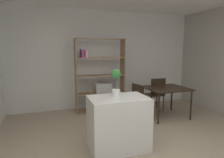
{
  "coord_description": "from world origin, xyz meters",
  "views": [
    {
      "loc": [
        -1.29,
        -2.75,
        1.75
      ],
      "look_at": [
        -0.11,
        0.93,
        1.15
      ],
      "focal_mm": 31.98,
      "sensor_mm": 36.0,
      "label": 1
    }
  ],
  "objects_px": {
    "dining_table": "(166,91)",
    "dining_chair_island_side": "(140,99)",
    "potted_plant_on_island": "(116,80)",
    "dining_chair_far": "(156,92)",
    "open_bookshelf": "(100,77)",
    "kitchen_island": "(118,123)"
  },
  "relations": [
    {
      "from": "dining_table",
      "to": "dining_chair_island_side",
      "type": "distance_m",
      "value": 0.74
    },
    {
      "from": "potted_plant_on_island",
      "to": "dining_chair_far",
      "type": "relative_size",
      "value": 0.5
    },
    {
      "from": "open_bookshelf",
      "to": "dining_chair_far",
      "type": "relative_size",
      "value": 2.14
    },
    {
      "from": "dining_table",
      "to": "dining_chair_far",
      "type": "bearing_deg",
      "value": 89.95
    },
    {
      "from": "kitchen_island",
      "to": "dining_chair_island_side",
      "type": "bearing_deg",
      "value": 49.75
    },
    {
      "from": "kitchen_island",
      "to": "open_bookshelf",
      "type": "distance_m",
      "value": 2.26
    },
    {
      "from": "open_bookshelf",
      "to": "dining_chair_far",
      "type": "distance_m",
      "value": 1.63
    },
    {
      "from": "potted_plant_on_island",
      "to": "open_bookshelf",
      "type": "relative_size",
      "value": 0.24
    },
    {
      "from": "kitchen_island",
      "to": "open_bookshelf",
      "type": "height_order",
      "value": "open_bookshelf"
    },
    {
      "from": "kitchen_island",
      "to": "open_bookshelf",
      "type": "relative_size",
      "value": 0.5
    },
    {
      "from": "kitchen_island",
      "to": "potted_plant_on_island",
      "type": "bearing_deg",
      "value": 94.25
    },
    {
      "from": "potted_plant_on_island",
      "to": "dining_table",
      "type": "relative_size",
      "value": 0.46
    },
    {
      "from": "dining_table",
      "to": "dining_chair_island_side",
      "type": "height_order",
      "value": "dining_chair_island_side"
    },
    {
      "from": "open_bookshelf",
      "to": "dining_chair_island_side",
      "type": "relative_size",
      "value": 2.25
    },
    {
      "from": "potted_plant_on_island",
      "to": "open_bookshelf",
      "type": "bearing_deg",
      "value": 83.39
    },
    {
      "from": "kitchen_island",
      "to": "dining_table",
      "type": "xyz_separation_m",
      "value": [
        1.72,
        1.19,
        0.22
      ]
    },
    {
      "from": "open_bookshelf",
      "to": "dining_chair_island_side",
      "type": "height_order",
      "value": "open_bookshelf"
    },
    {
      "from": "kitchen_island",
      "to": "dining_chair_island_side",
      "type": "distance_m",
      "value": 1.54
    },
    {
      "from": "kitchen_island",
      "to": "dining_chair_far",
      "type": "xyz_separation_m",
      "value": [
        1.72,
        1.67,
        0.09
      ]
    },
    {
      "from": "open_bookshelf",
      "to": "dining_table",
      "type": "distance_m",
      "value": 1.82
    },
    {
      "from": "potted_plant_on_island",
      "to": "kitchen_island",
      "type": "bearing_deg",
      "value": -85.75
    },
    {
      "from": "dining_table",
      "to": "dining_chair_island_side",
      "type": "xyz_separation_m",
      "value": [
        -0.73,
        -0.01,
        -0.15
      ]
    }
  ]
}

